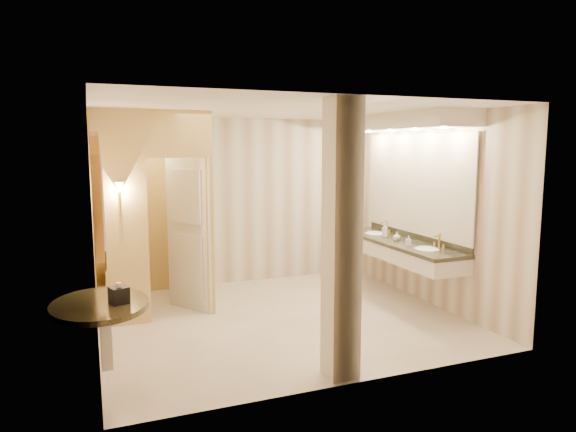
# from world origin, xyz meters

# --- Properties ---
(floor) EXTENTS (4.50, 4.50, 0.00)m
(floor) POSITION_xyz_m (0.00, 0.00, 0.00)
(floor) COLOR beige
(floor) RESTS_ON ground
(ceiling) EXTENTS (4.50, 4.50, 0.00)m
(ceiling) POSITION_xyz_m (0.00, 0.00, 2.70)
(ceiling) COLOR white
(ceiling) RESTS_ON wall_back
(wall_back) EXTENTS (4.50, 0.02, 2.70)m
(wall_back) POSITION_xyz_m (0.00, 2.00, 1.35)
(wall_back) COLOR beige
(wall_back) RESTS_ON floor
(wall_front) EXTENTS (4.50, 0.02, 2.70)m
(wall_front) POSITION_xyz_m (0.00, -2.00, 1.35)
(wall_front) COLOR beige
(wall_front) RESTS_ON floor
(wall_left) EXTENTS (0.02, 4.00, 2.70)m
(wall_left) POSITION_xyz_m (-2.25, 0.00, 1.35)
(wall_left) COLOR beige
(wall_left) RESTS_ON floor
(wall_right) EXTENTS (0.02, 4.00, 2.70)m
(wall_right) POSITION_xyz_m (2.25, 0.00, 1.35)
(wall_right) COLOR beige
(wall_right) RESTS_ON floor
(toilet_closet) EXTENTS (1.50, 1.55, 2.70)m
(toilet_closet) POSITION_xyz_m (-1.13, 0.97, 1.39)
(toilet_closet) COLOR #E1C476
(toilet_closet) RESTS_ON floor
(wall_sconce) EXTENTS (0.14, 0.14, 0.42)m
(wall_sconce) POSITION_xyz_m (-1.93, 0.43, 1.73)
(wall_sconce) COLOR gold
(wall_sconce) RESTS_ON toilet_closet
(vanity) EXTENTS (0.75, 2.68, 2.09)m
(vanity) POSITION_xyz_m (1.98, 0.23, 1.63)
(vanity) COLOR beige
(vanity) RESTS_ON floor
(console_shelf) EXTENTS (1.05, 1.05, 1.97)m
(console_shelf) POSITION_xyz_m (-2.21, -1.40, 1.35)
(console_shelf) COLOR black
(console_shelf) RESTS_ON floor
(pillar) EXTENTS (0.30, 0.30, 2.70)m
(pillar) POSITION_xyz_m (-0.04, -1.80, 1.35)
(pillar) COLOR beige
(pillar) RESTS_ON floor
(tissue_box) EXTENTS (0.19, 0.19, 0.15)m
(tissue_box) POSITION_xyz_m (-2.07, -1.49, 0.95)
(tissue_box) COLOR black
(tissue_box) RESTS_ON console_shelf
(toilet) EXTENTS (0.57, 0.76, 0.69)m
(toilet) POSITION_xyz_m (-1.93, 1.36, 0.35)
(toilet) COLOR white
(toilet) RESTS_ON floor
(soap_bottle_a) EXTENTS (0.08, 0.08, 0.14)m
(soap_bottle_a) POSITION_xyz_m (1.83, -0.18, 0.95)
(soap_bottle_a) COLOR beige
(soap_bottle_a) RESTS_ON vanity
(soap_bottle_b) EXTENTS (0.10, 0.10, 0.13)m
(soap_bottle_b) POSITION_xyz_m (1.91, 0.23, 0.94)
(soap_bottle_b) COLOR silver
(soap_bottle_b) RESTS_ON vanity
(soap_bottle_c) EXTENTS (0.09, 0.09, 0.23)m
(soap_bottle_c) POSITION_xyz_m (1.89, 0.52, 0.99)
(soap_bottle_c) COLOR #C6B28C
(soap_bottle_c) RESTS_ON vanity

